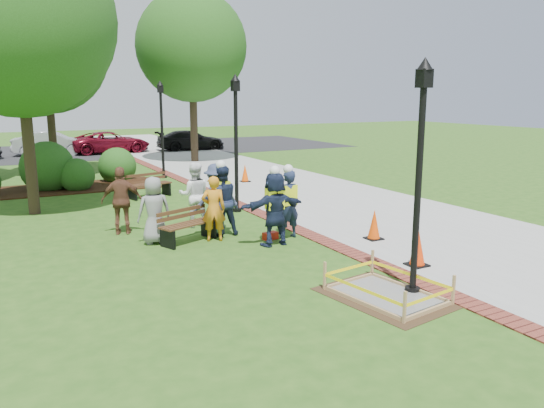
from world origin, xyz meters
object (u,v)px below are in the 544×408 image
lamp_near (420,160)px  hivis_worker_a (275,206)px  wet_concrete_pad (386,285)px  hivis_worker_b (288,202)px  bench_near (189,232)px  cone_front (418,249)px  hivis_worker_c (221,199)px

lamp_near → hivis_worker_a: 4.37m
wet_concrete_pad → hivis_worker_b: size_ratio=1.32×
wet_concrete_pad → hivis_worker_b: hivis_worker_b is taller
wet_concrete_pad → lamp_near: size_ratio=0.59×
wet_concrete_pad → lamp_near: bearing=-4.1°
bench_near → cone_front: size_ratio=1.97×
wet_concrete_pad → bench_near: 5.58m
hivis_worker_a → hivis_worker_c: (-0.77, 1.50, 0.01)m
lamp_near → hivis_worker_b: size_ratio=2.23×
wet_concrete_pad → cone_front: (1.75, 1.08, 0.16)m
hivis_worker_c → wet_concrete_pad: bearing=-80.2°
bench_near → hivis_worker_a: 2.28m
cone_front → lamp_near: size_ratio=0.19×
hivis_worker_b → hivis_worker_c: bearing=142.7°
wet_concrete_pad → bench_near: size_ratio=1.56×
lamp_near → hivis_worker_c: bearing=105.6°
wet_concrete_pad → hivis_worker_a: bearing=92.5°
bench_near → wet_concrete_pad: bearing=-69.4°
hivis_worker_b → hivis_worker_a: bearing=-144.9°
lamp_near → hivis_worker_a: bearing=100.8°
wet_concrete_pad → hivis_worker_a: hivis_worker_a is taller
hivis_worker_b → hivis_worker_c: 1.75m
cone_front → hivis_worker_c: 5.19m
cone_front → hivis_worker_c: (-2.70, 4.40, 0.58)m
cone_front → lamp_near: (-1.16, -1.13, 2.08)m
hivis_worker_c → hivis_worker_a: bearing=-62.7°
cone_front → hivis_worker_b: hivis_worker_b is taller
lamp_near → hivis_worker_b: 4.73m
bench_near → cone_front: (3.71, -4.14, 0.13)m
wet_concrete_pad → hivis_worker_c: size_ratio=1.27×
hivis_worker_a → wet_concrete_pad: bearing=-87.5°
cone_front → wet_concrete_pad: bearing=-148.2°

